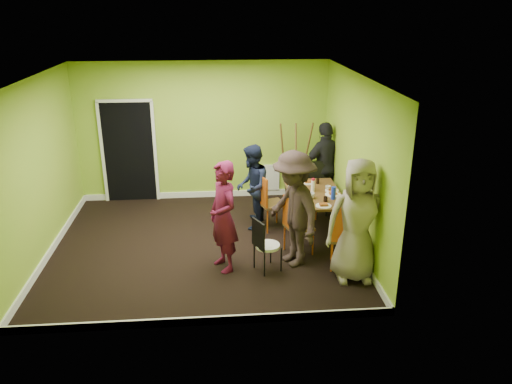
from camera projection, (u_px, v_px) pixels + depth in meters
ground at (205, 245)px, 8.42m from camera, size 5.00×5.00×0.00m
room_walls at (201, 190)px, 8.11m from camera, size 5.04×4.54×2.82m
dining_table at (315, 196)px, 8.65m from camera, size 0.90×1.50×0.75m
chair_left_far at (268, 199)px, 8.84m from camera, size 0.53×0.53×1.01m
chair_left_near at (295, 222)px, 7.97m from camera, size 0.51×0.51×0.98m
chair_back_end at (318, 177)px, 9.50m from camera, size 0.52×0.58×1.02m
chair_front_end at (346, 234)px, 7.46m from camera, size 0.53×0.53×1.07m
chair_bentwood at (264, 243)px, 7.47m from camera, size 0.45×0.44×0.85m
easel at (295, 163)px, 9.96m from camera, size 0.67×0.63×1.67m
plate_near_left at (295, 187)px, 8.91m from camera, size 0.26×0.26×0.01m
plate_near_right at (303, 203)px, 8.19m from camera, size 0.22×0.22×0.01m
plate_far_back at (308, 183)px, 9.10m from camera, size 0.22×0.22×0.01m
plate_far_front at (324, 206)px, 8.07m from camera, size 0.26×0.26×0.01m
plate_wall_back at (332, 190)px, 8.73m from camera, size 0.24×0.24×0.01m
plate_wall_front at (333, 195)px, 8.54m from camera, size 0.27×0.27×0.01m
thermos at (313, 186)px, 8.67m from camera, size 0.06×0.06×0.20m
blue_bottle at (333, 193)px, 8.32m from camera, size 0.08×0.08×0.22m
orange_bottle at (313, 187)px, 8.80m from camera, size 0.04×0.04×0.08m
glass_mid at (301, 185)px, 8.88m from camera, size 0.06×0.06×0.09m
glass_back at (318, 181)px, 9.06m from camera, size 0.06×0.06×0.10m
glass_front at (326, 199)px, 8.24m from camera, size 0.07×0.07×0.09m
cup_a at (311, 196)px, 8.38m from camera, size 0.12×0.12×0.10m
cup_b at (328, 188)px, 8.72m from camera, size 0.10×0.10×0.09m
person_standing at (223, 217)px, 7.41m from camera, size 0.63×0.74×1.71m
person_left_far at (252, 187)px, 8.87m from camera, size 0.70×0.83×1.52m
person_left_near at (294, 209)px, 7.54m from camera, size 1.06×1.34×1.82m
person_back_end at (325, 166)px, 9.64m from camera, size 1.10×0.79×1.73m
person_front_end at (357, 221)px, 7.11m from camera, size 0.94×0.64×1.84m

